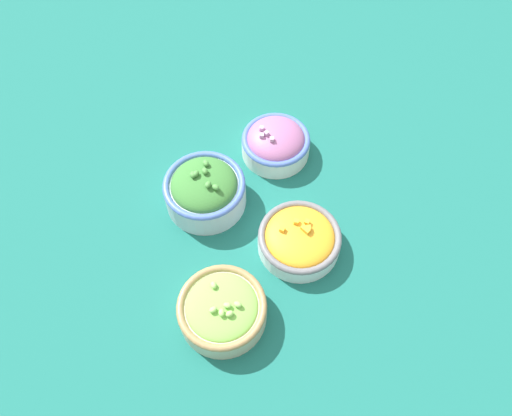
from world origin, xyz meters
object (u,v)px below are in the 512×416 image
Objects in this scene: bowl_squash at (299,239)px; bowl_lettuce at (222,309)px; bowl_broccoli at (205,189)px; bowl_red_onion at (276,142)px.

bowl_lettuce is (-0.18, 0.00, 0.00)m from bowl_squash.
bowl_lettuce is at bearing -125.74° from bowl_broccoli.
bowl_red_onion is 0.35m from bowl_lettuce.
bowl_broccoli reaches higher than bowl_lettuce.
bowl_squash is at bearing -125.61° from bowl_red_onion.
bowl_squash is 1.09× the size of bowl_red_onion.
bowl_red_onion is (0.12, 0.17, 0.00)m from bowl_squash.
bowl_squash is at bearing -0.78° from bowl_lettuce.
bowl_red_onion is at bearing -4.32° from bowl_broccoli.
bowl_broccoli is 1.04× the size of bowl_lettuce.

